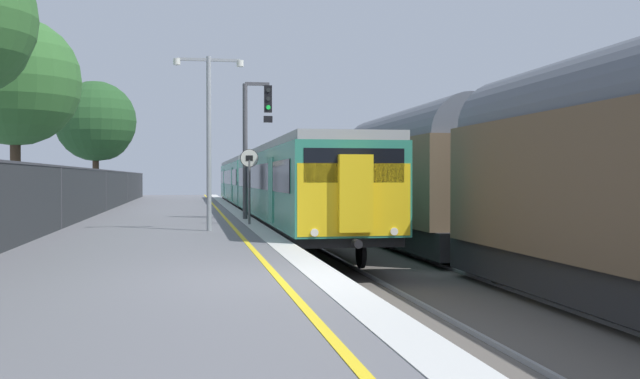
{
  "coord_description": "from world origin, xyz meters",
  "views": [
    {
      "loc": [
        -1.68,
        -10.84,
        1.53
      ],
      "look_at": [
        1.47,
        6.61,
        1.24
      ],
      "focal_mm": 40.65,
      "sensor_mm": 36.0,
      "label": 1
    }
  ],
  "objects_px": {
    "freight_train_adjacent_track": "(486,172)",
    "signal_gantry": "(252,134)",
    "commuter_train_at_platform": "(266,183)",
    "platform_lamp_mid": "(209,127)",
    "speed_limit_sign": "(249,176)",
    "background_tree_centre": "(97,124)",
    "background_tree_right": "(18,85)"
  },
  "relations": [
    {
      "from": "speed_limit_sign",
      "to": "platform_lamp_mid",
      "type": "distance_m",
      "value": 3.28
    },
    {
      "from": "commuter_train_at_platform",
      "to": "platform_lamp_mid",
      "type": "xyz_separation_m",
      "value": [
        -3.22,
        -15.15,
        1.74
      ]
    },
    {
      "from": "commuter_train_at_platform",
      "to": "freight_train_adjacent_track",
      "type": "height_order",
      "value": "freight_train_adjacent_track"
    },
    {
      "from": "signal_gantry",
      "to": "commuter_train_at_platform",
      "type": "bearing_deg",
      "value": 81.11
    },
    {
      "from": "background_tree_right",
      "to": "platform_lamp_mid",
      "type": "bearing_deg",
      "value": -42.03
    },
    {
      "from": "platform_lamp_mid",
      "to": "background_tree_right",
      "type": "bearing_deg",
      "value": 137.97
    },
    {
      "from": "platform_lamp_mid",
      "to": "signal_gantry",
      "type": "bearing_deg",
      "value": 73.04
    },
    {
      "from": "commuter_train_at_platform",
      "to": "signal_gantry",
      "type": "xyz_separation_m",
      "value": [
        -1.48,
        -9.43,
        1.9
      ]
    },
    {
      "from": "freight_train_adjacent_track",
      "to": "platform_lamp_mid",
      "type": "bearing_deg",
      "value": 157.85
    },
    {
      "from": "background_tree_centre",
      "to": "background_tree_right",
      "type": "xyz_separation_m",
      "value": [
        -0.55,
        -17.6,
        0.07
      ]
    },
    {
      "from": "freight_train_adjacent_track",
      "to": "signal_gantry",
      "type": "bearing_deg",
      "value": 122.32
    },
    {
      "from": "background_tree_right",
      "to": "background_tree_centre",
      "type": "bearing_deg",
      "value": 88.2
    },
    {
      "from": "commuter_train_at_platform",
      "to": "background_tree_centre",
      "type": "bearing_deg",
      "value": 137.82
    },
    {
      "from": "speed_limit_sign",
      "to": "platform_lamp_mid",
      "type": "bearing_deg",
      "value": -117.76
    },
    {
      "from": "speed_limit_sign",
      "to": "background_tree_centre",
      "type": "distance_m",
      "value": 22.27
    },
    {
      "from": "commuter_train_at_platform",
      "to": "freight_train_adjacent_track",
      "type": "distance_m",
      "value": 18.54
    },
    {
      "from": "signal_gantry",
      "to": "platform_lamp_mid",
      "type": "relative_size",
      "value": 1.01
    },
    {
      "from": "commuter_train_at_platform",
      "to": "platform_lamp_mid",
      "type": "bearing_deg",
      "value": -102.0
    },
    {
      "from": "commuter_train_at_platform",
      "to": "background_tree_right",
      "type": "height_order",
      "value": "background_tree_right"
    },
    {
      "from": "freight_train_adjacent_track",
      "to": "commuter_train_at_platform",
      "type": "bearing_deg",
      "value": 102.48
    },
    {
      "from": "background_tree_right",
      "to": "commuter_train_at_platform",
      "type": "bearing_deg",
      "value": 43.91
    },
    {
      "from": "commuter_train_at_platform",
      "to": "freight_train_adjacent_track",
      "type": "relative_size",
      "value": 1.59
    },
    {
      "from": "freight_train_adjacent_track",
      "to": "signal_gantry",
      "type": "relative_size",
      "value": 5.01
    },
    {
      "from": "commuter_train_at_platform",
      "to": "signal_gantry",
      "type": "bearing_deg",
      "value": -98.89
    },
    {
      "from": "commuter_train_at_platform",
      "to": "background_tree_centre",
      "type": "relative_size",
      "value": 5.56
    },
    {
      "from": "freight_train_adjacent_track",
      "to": "speed_limit_sign",
      "type": "relative_size",
      "value": 10.27
    },
    {
      "from": "freight_train_adjacent_track",
      "to": "background_tree_centre",
      "type": "distance_m",
      "value": 29.62
    },
    {
      "from": "signal_gantry",
      "to": "speed_limit_sign",
      "type": "height_order",
      "value": "signal_gantry"
    },
    {
      "from": "platform_lamp_mid",
      "to": "speed_limit_sign",
      "type": "bearing_deg",
      "value": 62.24
    },
    {
      "from": "freight_train_adjacent_track",
      "to": "signal_gantry",
      "type": "distance_m",
      "value": 10.36
    },
    {
      "from": "speed_limit_sign",
      "to": "platform_lamp_mid",
      "type": "height_order",
      "value": "platform_lamp_mid"
    },
    {
      "from": "freight_train_adjacent_track",
      "to": "background_tree_centre",
      "type": "relative_size",
      "value": 3.51
    }
  ]
}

